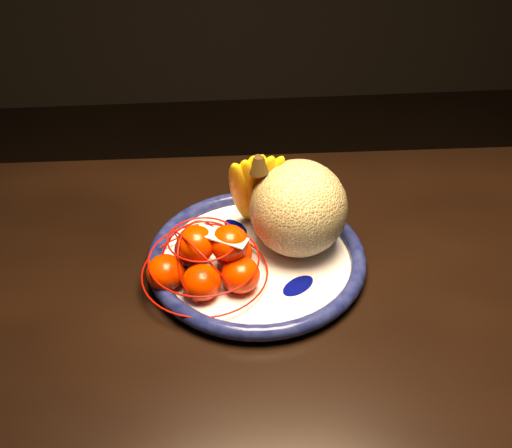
{
  "coord_description": "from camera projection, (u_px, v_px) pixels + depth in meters",
  "views": [
    {
      "loc": [
        0.06,
        -0.49,
        1.4
      ],
      "look_at": [
        0.12,
        0.23,
        0.84
      ],
      "focal_mm": 45.0,
      "sensor_mm": 36.0,
      "label": 1
    }
  ],
  "objects": [
    {
      "name": "dining_table",
      "position": [
        224.0,
        386.0,
        0.88
      ],
      "size": [
        1.55,
        0.95,
        0.77
      ],
      "rotation": [
        0.0,
        0.0,
        -0.02
      ],
      "color": "black",
      "rests_on": "ground"
    },
    {
      "name": "banana_bunch",
      "position": [
        253.0,
        186.0,
        0.94
      ],
      "size": [
        0.11,
        0.11,
        0.16
      ],
      "rotation": [
        0.0,
        0.0,
        0.19
      ],
      "color": "yellow",
      "rests_on": "fruit_bowl"
    },
    {
      "name": "fruit_bowl",
      "position": [
        256.0,
        259.0,
        0.94
      ],
      "size": [
        0.32,
        0.32,
        0.03
      ],
      "rotation": [
        0.0,
        0.0,
        0.05
      ],
      "color": "white",
      "rests_on": "dining_table"
    },
    {
      "name": "cantaloupe",
      "position": [
        298.0,
        208.0,
        0.92
      ],
      "size": [
        0.14,
        0.14,
        0.14
      ],
      "primitive_type": "sphere",
      "color": "olive",
      "rests_on": "fruit_bowl"
    },
    {
      "name": "price_tag",
      "position": [
        221.0,
        236.0,
        0.86
      ],
      "size": [
        0.08,
        0.05,
        0.01
      ],
      "primitive_type": "cube",
      "rotation": [
        -0.14,
        0.1,
        -0.42
      ],
      "color": "white",
      "rests_on": "mandarin_bag"
    },
    {
      "name": "mandarin_bag",
      "position": [
        208.0,
        260.0,
        0.89
      ],
      "size": [
        0.22,
        0.22,
        0.11
      ],
      "rotation": [
        0.0,
        0.0,
        -0.27
      ],
      "color": "#F32F00",
      "rests_on": "fruit_bowl"
    }
  ]
}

